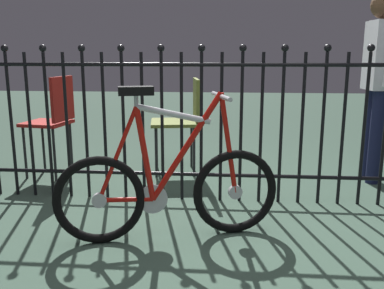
# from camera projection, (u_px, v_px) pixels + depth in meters

# --- Properties ---
(ground_plane) EXTENTS (20.00, 20.00, 0.00)m
(ground_plane) POSITION_uv_depth(u_px,v_px,m) (209.00, 240.00, 2.54)
(ground_plane) COLOR #3B5445
(iron_fence) EXTENTS (4.43, 0.07, 1.24)m
(iron_fence) POSITION_uv_depth(u_px,v_px,m) (207.00, 121.00, 3.12)
(iron_fence) COLOR black
(iron_fence) RESTS_ON ground
(bicycle) EXTENTS (1.34, 0.49, 0.93)m
(bicycle) POSITION_uv_depth(u_px,v_px,m) (169.00, 188.00, 2.52)
(bicycle) COLOR black
(bicycle) RESTS_ON ground
(chair_red) EXTENTS (0.42, 0.42, 0.92)m
(chair_red) POSITION_uv_depth(u_px,v_px,m) (54.00, 116.00, 3.78)
(chair_red) COLOR black
(chair_red) RESTS_ON ground
(chair_olive) EXTENTS (0.50, 0.50, 0.89)m
(chair_olive) POSITION_uv_depth(u_px,v_px,m) (183.00, 115.00, 3.92)
(chair_olive) COLOR black
(chair_olive) RESTS_ON ground
(person_visitor) EXTENTS (0.22, 0.48, 1.62)m
(person_visitor) POSITION_uv_depth(u_px,v_px,m) (378.00, 72.00, 3.55)
(person_visitor) COLOR #191E3F
(person_visitor) RESTS_ON ground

